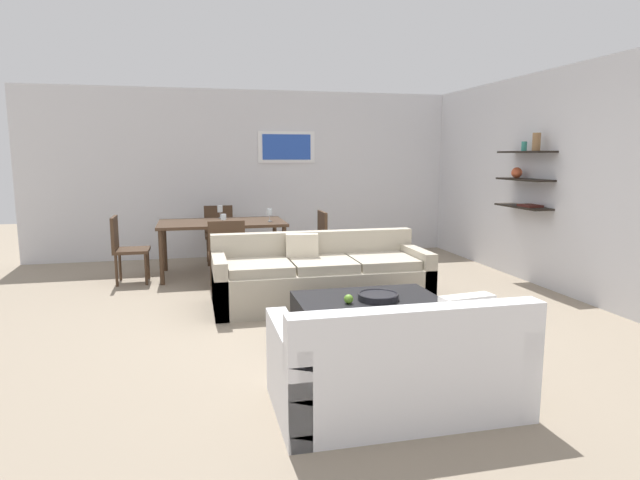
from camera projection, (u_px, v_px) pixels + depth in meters
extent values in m
plane|color=gray|center=(321.00, 312.00, 5.75)|extent=(18.00, 18.00, 0.00)
cube|color=silver|center=(290.00, 174.00, 9.00)|extent=(8.40, 0.06, 2.70)
cube|color=white|center=(287.00, 147.00, 8.88)|extent=(0.94, 0.02, 0.51)
cube|color=#264CB2|center=(287.00, 147.00, 8.86)|extent=(0.80, 0.01, 0.41)
cube|color=silver|center=(543.00, 180.00, 6.81)|extent=(0.06, 8.20, 2.70)
cube|color=black|center=(526.00, 152.00, 6.86)|extent=(0.28, 0.90, 0.02)
cube|color=black|center=(525.00, 180.00, 6.91)|extent=(0.28, 0.90, 0.02)
cube|color=black|center=(523.00, 207.00, 6.96)|extent=(0.28, 0.90, 0.02)
cylinder|color=olive|center=(536.00, 142.00, 6.64)|extent=(0.10, 0.10, 0.22)
sphere|color=#D85933|center=(517.00, 173.00, 7.07)|extent=(0.14, 0.14, 0.14)
cylinder|color=teal|center=(524.00, 146.00, 6.89)|extent=(0.07, 0.07, 0.12)
cube|color=#4C1E19|center=(530.00, 206.00, 6.82)|extent=(0.20, 0.28, 0.03)
cube|color=#B2A893|center=(321.00, 286.00, 6.02)|extent=(2.38, 0.90, 0.42)
cube|color=#B2A893|center=(314.00, 246.00, 6.32)|extent=(2.38, 0.16, 0.36)
cube|color=#B2A893|center=(219.00, 284.00, 5.76)|extent=(0.14, 0.90, 0.60)
cube|color=#B2A893|center=(415.00, 273.00, 6.26)|extent=(0.14, 0.90, 0.60)
cube|color=#B2A893|center=(259.00, 267.00, 5.79)|extent=(0.68, 0.70, 0.10)
cube|color=#B2A893|center=(322.00, 264.00, 5.94)|extent=(0.68, 0.70, 0.10)
cube|color=#B2A893|center=(382.00, 261.00, 6.10)|extent=(0.68, 0.70, 0.10)
cube|color=beige|center=(302.00, 250.00, 6.10)|extent=(0.37, 0.16, 0.36)
cube|color=white|center=(394.00, 375.00, 3.59)|extent=(1.59, 0.90, 0.42)
cube|color=white|center=(418.00, 337.00, 3.17)|extent=(1.59, 0.16, 0.36)
cube|color=white|center=(493.00, 353.00, 3.74)|extent=(0.14, 0.90, 0.60)
cube|color=white|center=(287.00, 372.00, 3.41)|extent=(0.14, 0.90, 0.60)
cube|color=white|center=(438.00, 332.00, 3.66)|extent=(0.63, 0.70, 0.10)
cube|color=white|center=(346.00, 340.00, 3.51)|extent=(0.63, 0.70, 0.10)
cube|color=white|center=(466.00, 323.00, 3.43)|extent=(0.37, 0.17, 0.36)
cube|color=black|center=(369.00, 319.00, 4.87)|extent=(1.29, 0.91, 0.38)
cylinder|color=black|center=(378.00, 297.00, 4.81)|extent=(0.37, 0.37, 0.05)
torus|color=black|center=(378.00, 294.00, 4.81)|extent=(0.37, 0.37, 0.02)
sphere|color=#669E2D|center=(349.00, 299.00, 4.69)|extent=(0.08, 0.08, 0.08)
cube|color=#422D1E|center=(222.00, 223.00, 7.46)|extent=(1.72, 1.00, 0.04)
cylinder|color=#422D1E|center=(161.00, 258.00, 6.92)|extent=(0.06, 0.06, 0.71)
cylinder|color=#422D1E|center=(284.00, 253.00, 7.28)|extent=(0.06, 0.06, 0.71)
cylinder|color=#422D1E|center=(165.00, 247.00, 7.76)|extent=(0.06, 0.06, 0.71)
cylinder|color=#422D1E|center=(275.00, 243.00, 8.13)|extent=(0.06, 0.06, 0.71)
cube|color=#422D1E|center=(132.00, 250.00, 7.03)|extent=(0.44, 0.44, 0.04)
cube|color=#422D1E|center=(115.00, 233.00, 6.95)|extent=(0.04, 0.44, 0.43)
cylinder|color=#422D1E|center=(146.00, 269.00, 6.93)|extent=(0.04, 0.04, 0.41)
cylinder|color=#422D1E|center=(148.00, 264.00, 7.28)|extent=(0.04, 0.04, 0.41)
cylinder|color=#422D1E|center=(116.00, 271.00, 6.85)|extent=(0.04, 0.04, 0.41)
cylinder|color=#422D1E|center=(120.00, 265.00, 7.19)|extent=(0.04, 0.04, 0.41)
cube|color=#422D1E|center=(309.00, 244.00, 7.56)|extent=(0.44, 0.44, 0.04)
cube|color=#422D1E|center=(322.00, 227.00, 7.57)|extent=(0.04, 0.44, 0.43)
cylinder|color=#422D1E|center=(294.00, 258.00, 7.73)|extent=(0.04, 0.04, 0.41)
cylinder|color=#422D1E|center=(299.00, 262.00, 7.38)|extent=(0.04, 0.04, 0.41)
cylinder|color=#422D1E|center=(318.00, 257.00, 7.81)|extent=(0.04, 0.04, 0.41)
cylinder|color=#422D1E|center=(324.00, 261.00, 7.47)|extent=(0.04, 0.04, 0.41)
cube|color=#422D1E|center=(226.00, 255.00, 6.72)|extent=(0.44, 0.44, 0.04)
cube|color=#422D1E|center=(227.00, 239.00, 6.49)|extent=(0.44, 0.04, 0.43)
cylinder|color=#422D1E|center=(240.00, 269.00, 6.97)|extent=(0.04, 0.04, 0.41)
cylinder|color=#422D1E|center=(212.00, 270.00, 6.89)|extent=(0.04, 0.04, 0.41)
cylinder|color=#422D1E|center=(242.00, 275.00, 6.63)|extent=(0.04, 0.04, 0.41)
cylinder|color=#422D1E|center=(213.00, 276.00, 6.54)|extent=(0.04, 0.04, 0.41)
cube|color=#422D1E|center=(220.00, 236.00, 8.30)|extent=(0.44, 0.44, 0.04)
cube|color=#422D1E|center=(218.00, 219.00, 8.45)|extent=(0.44, 0.04, 0.43)
cylinder|color=#422D1E|center=(208.00, 253.00, 8.12)|extent=(0.04, 0.04, 0.41)
cylinder|color=#422D1E|center=(233.00, 252.00, 8.20)|extent=(0.04, 0.04, 0.41)
cylinder|color=#422D1E|center=(208.00, 249.00, 8.46)|extent=(0.04, 0.04, 0.41)
cylinder|color=#422D1E|center=(231.00, 248.00, 8.55)|extent=(0.04, 0.04, 0.41)
cylinder|color=silver|center=(224.00, 225.00, 7.04)|extent=(0.06, 0.06, 0.01)
cylinder|color=silver|center=(224.00, 222.00, 7.03)|extent=(0.01, 0.01, 0.07)
cylinder|color=silver|center=(223.00, 217.00, 7.02)|extent=(0.07, 0.07, 0.08)
cylinder|color=silver|center=(270.00, 221.00, 7.49)|extent=(0.06, 0.06, 0.01)
cylinder|color=silver|center=(270.00, 218.00, 7.48)|extent=(0.01, 0.01, 0.08)
cylinder|color=silver|center=(270.00, 212.00, 7.47)|extent=(0.08, 0.08, 0.09)
cylinder|color=silver|center=(220.00, 218.00, 7.88)|extent=(0.06, 0.06, 0.01)
cylinder|color=silver|center=(220.00, 215.00, 7.88)|extent=(0.01, 0.01, 0.08)
cylinder|color=silver|center=(220.00, 209.00, 7.86)|extent=(0.08, 0.08, 0.10)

